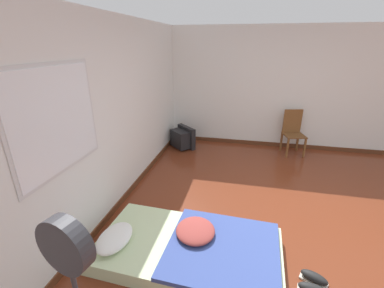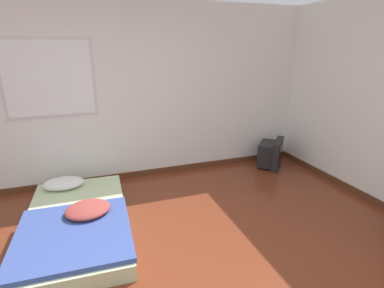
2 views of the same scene
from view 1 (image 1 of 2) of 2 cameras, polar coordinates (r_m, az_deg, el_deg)
ground_plane at (r=3.78m, az=22.48°, el=-16.62°), size 20.00×20.00×0.00m
wall_back at (r=3.56m, az=-17.98°, el=5.05°), size 8.16×0.08×2.60m
wall_right at (r=5.99m, az=20.03°, el=11.12°), size 0.08×7.41×2.60m
mattress_bed at (r=3.07m, az=-0.64°, el=-22.14°), size 1.18×2.06×0.31m
crt_tv at (r=5.83m, az=-2.09°, el=1.35°), size 0.61×0.62×0.48m
wooden_chair at (r=5.87m, az=21.51°, el=3.12°), size 0.50×0.50×0.94m
sneaker_pair at (r=3.08m, az=25.34°, el=-26.23°), size 0.33×0.32×0.10m
standing_fan at (r=1.73m, az=-24.96°, el=-25.27°), size 0.28×0.35×1.42m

